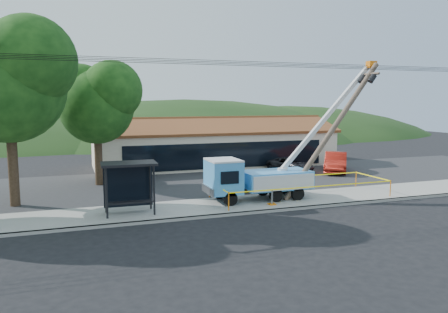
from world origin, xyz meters
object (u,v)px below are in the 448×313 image
utility_truck (257,177)px  car_silver (132,185)px  bus_shelter (129,176)px  leaning_pole (336,124)px  car_dark (290,172)px  car_red (335,173)px

utility_truck → car_silver: bearing=129.3°
bus_shelter → utility_truck: bearing=6.7°
leaning_pole → car_dark: leaning_pole is taller
bus_shelter → car_red: size_ratio=0.57×
leaning_pole → bus_shelter: size_ratio=2.93×
utility_truck → car_silver: utility_truck is taller
utility_truck → car_red: utility_truck is taller
leaning_pole → car_silver: leaning_pole is taller
bus_shelter → car_red: 20.30m
utility_truck → leaning_pole: 5.96m
utility_truck → car_dark: size_ratio=2.64×
utility_truck → car_red: bearing=35.6°
bus_shelter → car_silver: bus_shelter is taller
leaning_pole → car_red: leaning_pole is taller
utility_truck → car_dark: 11.77m
car_silver → car_dark: bearing=13.2°
utility_truck → car_dark: (7.19, 9.19, -1.57)m
car_red → car_dark: (-3.47, 1.56, 0.00)m
utility_truck → car_red: (10.66, 7.63, -1.57)m
car_dark → car_red: bearing=-47.0°
car_red → utility_truck: bearing=-109.5°
utility_truck → car_silver: 10.38m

